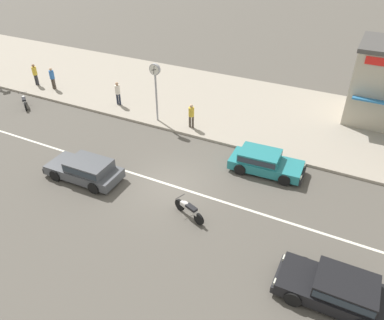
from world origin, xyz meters
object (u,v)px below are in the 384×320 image
Objects in this scene: street_clock at (155,79)px; pedestrian_by_shop at (35,73)px; hatchback_teal_1 at (264,161)px; hatchback_black_2 at (337,289)px; pedestrian_mid_kerb at (191,114)px; hatchback_dark_grey_3 at (86,169)px; pedestrian_near_clock at (52,77)px; motorcycle_2 at (24,101)px; motorcycle_0 at (189,209)px; pedestrian_far_end at (118,92)px.

street_clock is 2.26× the size of pedestrian_by_shop.
hatchback_black_2 is at bearing -53.98° from hatchback_teal_1.
hatchback_black_2 is 2.46× the size of pedestrian_mid_kerb.
hatchback_dark_grey_3 is 12.19m from pedestrian_near_clock.
pedestrian_by_shop reaches higher than hatchback_teal_1.
hatchback_black_2 is 2.50× the size of motorcycle_2.
hatchback_dark_grey_3 is 2.29× the size of motorcycle_0.
hatchback_black_2 is 2.19× the size of motorcycle_0.
pedestrian_far_end is at bearing 115.09° from hatchback_dark_grey_3.
pedestrian_mid_kerb is at bearing 11.04° from motorcycle_2.
pedestrian_by_shop is at bearing 171.19° from hatchback_teal_1.
pedestrian_far_end is (7.65, -0.02, -0.01)m from pedestrian_by_shop.
pedestrian_near_clock is at bearing 170.24° from hatchback_teal_1.
motorcycle_2 is at bearing 162.35° from motorcycle_0.
motorcycle_0 is at bearing -1.82° from hatchback_dark_grey_3.
pedestrian_by_shop reaches higher than motorcycle_0.
pedestrian_near_clock is 0.99× the size of pedestrian_by_shop.
motorcycle_0 is 12.20m from pedestrian_far_end.
pedestrian_near_clock reaches higher than pedestrian_mid_kerb.
hatchback_black_2 is 13.16m from pedestrian_mid_kerb.
motorcycle_0 is 9.46m from street_clock.
hatchback_teal_1 is 0.97× the size of hatchback_dark_grey_3.
pedestrian_by_shop is at bearing 145.86° from hatchback_dark_grey_3.
hatchback_black_2 is 22.54m from motorcycle_2.
hatchback_black_2 is 2.34× the size of pedestrian_near_clock.
pedestrian_mid_kerb is at bearing 139.08° from hatchback_black_2.
motorcycle_2 is at bearing -166.93° from street_clock.
street_clock is at bearing 129.85° from motorcycle_0.
pedestrian_mid_kerb is (-3.49, 7.11, 0.62)m from motorcycle_0.
pedestrian_mid_kerb is (11.69, 2.28, 0.61)m from motorcycle_2.
pedestrian_by_shop is (-11.21, 0.78, -1.82)m from street_clock.
pedestrian_mid_kerb is at bearing -3.35° from pedestrian_near_clock.
street_clock is (0.01, 6.81, 2.33)m from hatchback_dark_grey_3.
pedestrian_near_clock is 11.88m from pedestrian_mid_kerb.
motorcycle_2 is at bearing 163.68° from hatchback_black_2.
pedestrian_far_end is at bearing 173.82° from pedestrian_mid_kerb.
pedestrian_by_shop reaches higher than hatchback_black_2.
pedestrian_near_clock is at bearing 141.25° from hatchback_dark_grey_3.
motorcycle_0 is at bearing -63.86° from pedestrian_mid_kerb.
pedestrian_by_shop is (-11.19, 7.59, 0.51)m from hatchback_dark_grey_3.
pedestrian_mid_kerb is (2.37, 6.93, 0.45)m from hatchback_dark_grey_3.
motorcycle_0 is 1.14× the size of motorcycle_2.
pedestrian_by_shop is 1.01× the size of pedestrian_far_end.
hatchback_dark_grey_3 is 1.07× the size of street_clock.
pedestrian_far_end is (-3.54, 7.57, 0.50)m from hatchback_dark_grey_3.
hatchback_dark_grey_3 is at bearing -90.11° from street_clock.
pedestrian_by_shop is at bearing 176.04° from street_clock.
hatchback_black_2 is at bearing -23.13° from pedestrian_near_clock.
hatchback_dark_grey_3 is at bearing -148.73° from hatchback_teal_1.
hatchback_teal_1 is 2.54× the size of motorcycle_2.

